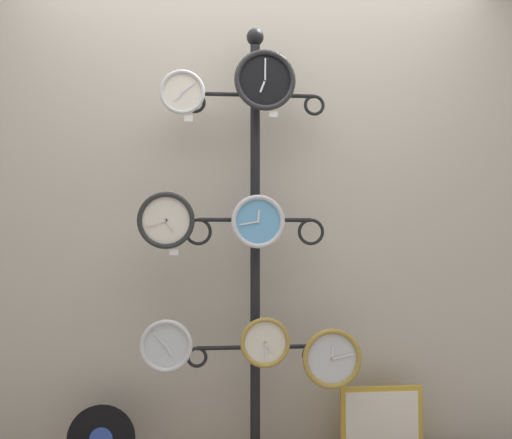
{
  "coord_description": "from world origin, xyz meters",
  "views": [
    {
      "loc": [
        -0.19,
        -1.99,
        1.11
      ],
      "look_at": [
        0.0,
        0.36,
        1.2
      ],
      "focal_mm": 35.0,
      "sensor_mm": 36.0,
      "label": 1
    }
  ],
  "objects_px": {
    "display_stand": "(255,299)",
    "clock_bottom_right": "(332,358)",
    "clock_top_center": "(265,80)",
    "vinyl_record": "(101,439)",
    "picture_frame": "(382,422)",
    "clock_bottom_left": "(166,346)",
    "clock_top_left": "(182,92)",
    "clock_middle_center": "(258,222)",
    "clock_middle_left": "(166,220)",
    "clock_bottom_center": "(265,342)"
  },
  "relations": [
    {
      "from": "clock_bottom_center",
      "to": "clock_bottom_right",
      "type": "height_order",
      "value": "clock_bottom_center"
    },
    {
      "from": "clock_top_left",
      "to": "picture_frame",
      "type": "bearing_deg",
      "value": 3.42
    },
    {
      "from": "clock_top_center",
      "to": "clock_bottom_center",
      "type": "relative_size",
      "value": 1.25
    },
    {
      "from": "display_stand",
      "to": "clock_middle_left",
      "type": "bearing_deg",
      "value": -168.46
    },
    {
      "from": "clock_middle_center",
      "to": "picture_frame",
      "type": "xyz_separation_m",
      "value": [
        0.6,
        0.07,
        -0.96
      ]
    },
    {
      "from": "display_stand",
      "to": "clock_middle_left",
      "type": "relative_size",
      "value": 8.12
    },
    {
      "from": "clock_bottom_left",
      "to": "picture_frame",
      "type": "relative_size",
      "value": 0.59
    },
    {
      "from": "clock_top_left",
      "to": "clock_middle_center",
      "type": "distance_m",
      "value": 0.7
    },
    {
      "from": "clock_bottom_center",
      "to": "vinyl_record",
      "type": "height_order",
      "value": "clock_bottom_center"
    },
    {
      "from": "clock_middle_left",
      "to": "clock_bottom_center",
      "type": "bearing_deg",
      "value": -3.33
    },
    {
      "from": "clock_top_left",
      "to": "picture_frame",
      "type": "distance_m",
      "value": 1.83
    },
    {
      "from": "display_stand",
      "to": "clock_middle_left",
      "type": "distance_m",
      "value": 0.57
    },
    {
      "from": "display_stand",
      "to": "clock_middle_center",
      "type": "bearing_deg",
      "value": -85.65
    },
    {
      "from": "clock_bottom_center",
      "to": "clock_bottom_right",
      "type": "xyz_separation_m",
      "value": [
        0.31,
        0.0,
        -0.08
      ]
    },
    {
      "from": "display_stand",
      "to": "clock_bottom_center",
      "type": "height_order",
      "value": "display_stand"
    },
    {
      "from": "clock_middle_center",
      "to": "clock_bottom_center",
      "type": "xyz_separation_m",
      "value": [
        0.03,
        -0.03,
        -0.55
      ]
    },
    {
      "from": "clock_top_left",
      "to": "clock_bottom_center",
      "type": "relative_size",
      "value": 0.92
    },
    {
      "from": "clock_top_center",
      "to": "clock_bottom_right",
      "type": "bearing_deg",
      "value": 1.05
    },
    {
      "from": "picture_frame",
      "to": "clock_bottom_center",
      "type": "bearing_deg",
      "value": -170.8
    },
    {
      "from": "clock_top_left",
      "to": "clock_middle_left",
      "type": "relative_size",
      "value": 0.8
    },
    {
      "from": "clock_middle_left",
      "to": "clock_bottom_left",
      "type": "distance_m",
      "value": 0.57
    },
    {
      "from": "clock_middle_left",
      "to": "vinyl_record",
      "type": "height_order",
      "value": "clock_middle_left"
    },
    {
      "from": "clock_bottom_right",
      "to": "clock_top_center",
      "type": "bearing_deg",
      "value": -178.95
    },
    {
      "from": "clock_top_left",
      "to": "clock_bottom_left",
      "type": "bearing_deg",
      "value": -160.35
    },
    {
      "from": "clock_middle_center",
      "to": "clock_bottom_center",
      "type": "bearing_deg",
      "value": -39.9
    },
    {
      "from": "clock_top_center",
      "to": "vinyl_record",
      "type": "height_order",
      "value": "clock_top_center"
    },
    {
      "from": "clock_middle_center",
      "to": "clock_bottom_center",
      "type": "relative_size",
      "value": 1.09
    },
    {
      "from": "clock_top_left",
      "to": "vinyl_record",
      "type": "xyz_separation_m",
      "value": [
        -0.35,
        -0.0,
        -1.58
      ]
    },
    {
      "from": "display_stand",
      "to": "clock_middle_left",
      "type": "xyz_separation_m",
      "value": [
        -0.42,
        -0.09,
        0.37
      ]
    },
    {
      "from": "display_stand",
      "to": "clock_middle_center",
      "type": "distance_m",
      "value": 0.38
    },
    {
      "from": "clock_middle_left",
      "to": "clock_bottom_right",
      "type": "xyz_separation_m",
      "value": [
        0.76,
        -0.03,
        -0.64
      ]
    },
    {
      "from": "clock_bottom_left",
      "to": "picture_frame",
      "type": "bearing_deg",
      "value": 4.49
    },
    {
      "from": "display_stand",
      "to": "vinyl_record",
      "type": "distance_m",
      "value": 0.93
    },
    {
      "from": "clock_middle_left",
      "to": "picture_frame",
      "type": "relative_size",
      "value": 0.66
    },
    {
      "from": "display_stand",
      "to": "clock_bottom_right",
      "type": "distance_m",
      "value": 0.45
    },
    {
      "from": "clock_middle_center",
      "to": "clock_bottom_right",
      "type": "xyz_separation_m",
      "value": [
        0.34,
        -0.02,
        -0.63
      ]
    },
    {
      "from": "clock_top_center",
      "to": "clock_bottom_right",
      "type": "height_order",
      "value": "clock_top_center"
    },
    {
      "from": "clock_top_center",
      "to": "vinyl_record",
      "type": "bearing_deg",
      "value": 176.87
    },
    {
      "from": "clock_middle_left",
      "to": "clock_bottom_right",
      "type": "bearing_deg",
      "value": -1.92
    },
    {
      "from": "display_stand",
      "to": "clock_bottom_right",
      "type": "xyz_separation_m",
      "value": [
        0.35,
        -0.11,
        -0.26
      ]
    },
    {
      "from": "vinyl_record",
      "to": "picture_frame",
      "type": "relative_size",
      "value": 0.76
    },
    {
      "from": "picture_frame",
      "to": "clock_bottom_left",
      "type": "bearing_deg",
      "value": -175.51
    },
    {
      "from": "display_stand",
      "to": "clock_bottom_right",
      "type": "relative_size",
      "value": 7.7
    },
    {
      "from": "display_stand",
      "to": "clock_top_left",
      "type": "height_order",
      "value": "display_stand"
    },
    {
      "from": "clock_bottom_left",
      "to": "vinyl_record",
      "type": "distance_m",
      "value": 0.5
    },
    {
      "from": "display_stand",
      "to": "clock_top_center",
      "type": "relative_size",
      "value": 7.44
    },
    {
      "from": "display_stand",
      "to": "clock_bottom_center",
      "type": "relative_size",
      "value": 9.3
    },
    {
      "from": "clock_bottom_right",
      "to": "clock_bottom_left",
      "type": "bearing_deg",
      "value": 179.1
    },
    {
      "from": "clock_middle_center",
      "to": "clock_top_left",
      "type": "bearing_deg",
      "value": 178.29
    },
    {
      "from": "display_stand",
      "to": "clock_bottom_center",
      "type": "xyz_separation_m",
      "value": [
        0.04,
        -0.11,
        -0.19
      ]
    }
  ]
}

